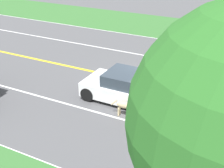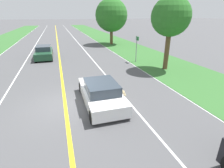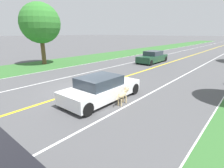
# 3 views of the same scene
# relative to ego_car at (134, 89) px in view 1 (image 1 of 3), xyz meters

# --- Properties ---
(ground_plane) EXTENTS (400.00, 400.00, 0.00)m
(ground_plane) POSITION_rel_ego_car_xyz_m (-1.97, 0.40, -0.61)
(ground_plane) COLOR #4C4C4F
(centre_divider_line) EXTENTS (0.18, 160.00, 0.01)m
(centre_divider_line) POSITION_rel_ego_car_xyz_m (-1.97, 0.40, -0.61)
(centre_divider_line) COLOR yellow
(centre_divider_line) RESTS_ON ground
(lane_edge_line_left) EXTENTS (0.14, 160.00, 0.01)m
(lane_edge_line_left) POSITION_rel_ego_car_xyz_m (-8.97, 0.40, -0.61)
(lane_edge_line_left) COLOR white
(lane_edge_line_left) RESTS_ON ground
(lane_dash_same_dir) EXTENTS (0.10, 160.00, 0.01)m
(lane_dash_same_dir) POSITION_rel_ego_car_xyz_m (1.53, 0.40, -0.61)
(lane_dash_same_dir) COLOR white
(lane_dash_same_dir) RESTS_ON ground
(lane_dash_oncoming) EXTENTS (0.10, 160.00, 0.01)m
(lane_dash_oncoming) POSITION_rel_ego_car_xyz_m (-5.47, 0.40, -0.61)
(lane_dash_oncoming) COLOR white
(lane_dash_oncoming) RESTS_ON ground
(grass_verge_left) EXTENTS (6.00, 160.00, 0.03)m
(grass_verge_left) POSITION_rel_ego_car_xyz_m (-11.97, 0.40, -0.60)
(grass_verge_left) COLOR #33662D
(grass_verge_left) RESTS_ON ground
(ego_car) EXTENTS (1.93, 4.50, 1.30)m
(ego_car) POSITION_rel_ego_car_xyz_m (0.00, 0.00, 0.00)
(ego_car) COLOR white
(ego_car) RESTS_ON ground
(dog) EXTENTS (0.36, 1.25, 0.82)m
(dog) POSITION_rel_ego_car_xyz_m (1.23, 0.30, -0.11)
(dog) COLOR #D1B784
(dog) RESTS_ON ground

